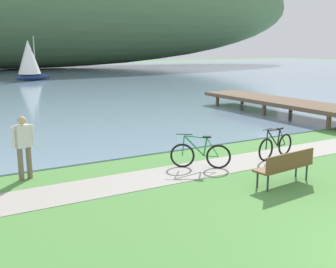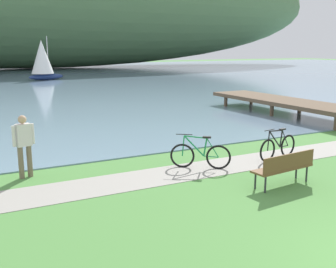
% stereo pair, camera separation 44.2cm
% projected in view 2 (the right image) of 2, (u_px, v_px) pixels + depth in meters
% --- Properties ---
extents(bay_water, '(180.00, 80.00, 0.04)m').
position_uv_depth(bay_water, '(12.00, 77.00, 48.33)').
color(bay_water, '#7A99B2').
rests_on(bay_water, ground).
extents(shoreline_path, '(60.00, 1.50, 0.01)m').
position_uv_depth(shoreline_path, '(204.00, 169.00, 11.79)').
color(shoreline_path, '#A39E93').
rests_on(shoreline_path, ground).
extents(park_bench_near_camera, '(1.84, 0.65, 0.88)m').
position_uv_depth(park_bench_near_camera, '(285.00, 166.00, 10.27)').
color(park_bench_near_camera, brown).
rests_on(park_bench_near_camera, ground).
extents(bicycle_leaning_near_bench, '(1.75, 0.41, 1.01)m').
position_uv_depth(bicycle_leaning_near_bench, '(278.00, 147.00, 12.78)').
color(bicycle_leaning_near_bench, black).
rests_on(bicycle_leaning_near_bench, ground).
extents(bicycle_beside_path, '(1.45, 1.11, 1.01)m').
position_uv_depth(bicycle_beside_path, '(200.00, 155.00, 11.79)').
color(bicycle_beside_path, black).
rests_on(bicycle_beside_path, ground).
extents(person_at_shoreline, '(0.59, 0.31, 1.71)m').
position_uv_depth(person_at_shoreline, '(24.00, 142.00, 10.85)').
color(person_at_shoreline, '#72604C').
rests_on(person_at_shoreline, ground).
extents(sailboat_nearest_to_shore, '(4.10, 2.86, 4.64)m').
position_uv_depth(sailboat_nearest_to_shore, '(42.00, 60.00, 43.46)').
color(sailboat_nearest_to_shore, navy).
rests_on(sailboat_nearest_to_shore, bay_water).
extents(pier_dock, '(2.40, 10.00, 0.80)m').
position_uv_depth(pier_dock, '(286.00, 102.00, 21.08)').
color(pier_dock, brown).
rests_on(pier_dock, ground).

